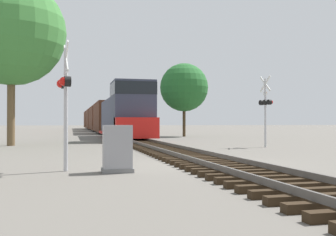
{
  "coord_description": "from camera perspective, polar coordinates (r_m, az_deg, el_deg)",
  "views": [
    {
      "loc": [
        -4.52,
        -13.02,
        1.42
      ],
      "look_at": [
        0.63,
        7.82,
        1.68
      ],
      "focal_mm": 42.0,
      "sensor_mm": 36.0,
      "label": 1
    }
  ],
  "objects": [
    {
      "name": "ground_plane",
      "position": [
        13.86,
        5.27,
        -6.58
      ],
      "size": [
        400.0,
        400.0,
        0.0
      ],
      "primitive_type": "plane",
      "color": "#666059"
    },
    {
      "name": "rail_track_bed",
      "position": [
        13.85,
        5.27,
        -6.02
      ],
      "size": [
        2.6,
        160.0,
        0.31
      ],
      "color": "black",
      "rests_on": "ground"
    },
    {
      "name": "freight_train",
      "position": [
        63.31,
        -9.8,
        -0.09
      ],
      "size": [
        3.09,
        73.11,
        4.55
      ],
      "color": "#33384C",
      "rests_on": "ground"
    },
    {
      "name": "crossing_signal_near",
      "position": [
        11.93,
        -14.73,
        3.72
      ],
      "size": [
        0.43,
        1.01,
        3.79
      ],
      "rotation": [
        0.0,
        0.0,
        -1.43
      ],
      "color": "#B7B7BC",
      "rests_on": "ground"
    },
    {
      "name": "crossing_signal_far",
      "position": [
        23.44,
        14.0,
        1.85
      ],
      "size": [
        0.49,
        1.01,
        4.14
      ],
      "rotation": [
        0.0,
        0.0,
        1.77
      ],
      "color": "#B7B7BC",
      "rests_on": "ground"
    },
    {
      "name": "relay_cabinet",
      "position": [
        11.4,
        -7.36,
        -4.5
      ],
      "size": [
        0.89,
        0.64,
        1.35
      ],
      "color": "slate",
      "rests_on": "ground"
    },
    {
      "name": "tree_far_right",
      "position": [
        26.71,
        -21.78,
        11.5
      ],
      "size": [
        6.64,
        6.64,
        10.38
      ],
      "color": "brown",
      "rests_on": "ground"
    },
    {
      "name": "tree_mid_background",
      "position": [
        40.4,
        2.35,
        4.45
      ],
      "size": [
        4.94,
        4.94,
        7.51
      ],
      "color": "#473521",
      "rests_on": "ground"
    }
  ]
}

